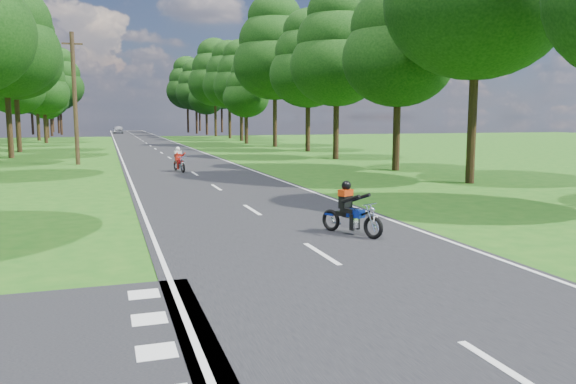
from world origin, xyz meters
name	(u,v)px	position (x,y,z in m)	size (l,w,h in m)	color
ground	(362,280)	(0.00, 0.00, 0.00)	(160.00, 160.00, 0.00)	#1A5012
main_road	(150,146)	(0.00, 50.00, 0.01)	(7.00, 140.00, 0.02)	black
road_markings	(150,147)	(-0.14, 48.13, 0.02)	(7.40, 140.00, 0.01)	silver
treeline	(154,72)	(1.43, 60.06, 8.25)	(40.00, 115.35, 14.78)	black
telegraph_pole	(75,98)	(-6.00, 28.00, 4.07)	(1.20, 0.26, 8.00)	#382616
rider_near_blue	(352,208)	(1.42, 3.59, 0.69)	(0.54, 1.61, 1.34)	navy
rider_far_red	(179,159)	(-0.62, 21.33, 0.68)	(0.53, 1.60, 1.33)	#A20C14
distant_car	(118,129)	(-2.10, 97.09, 0.72)	(1.65, 4.09, 1.39)	#A7A9AE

